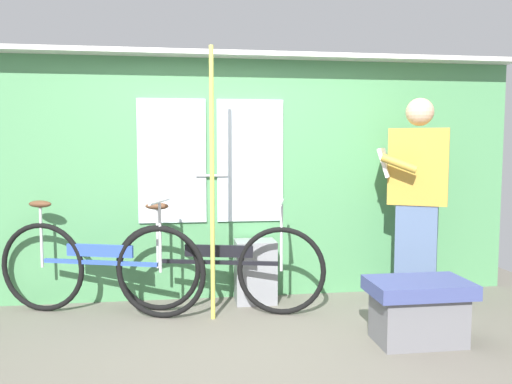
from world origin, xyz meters
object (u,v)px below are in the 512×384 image
at_px(trash_bin_by_wall, 255,271).
at_px(handrail_pole, 212,185).
at_px(bench_seat_corner, 418,309).
at_px(bicycle_leaning_behind, 218,267).
at_px(bicycle_near_door, 99,267).
at_px(passenger_reading_newspaper, 416,196).

xyz_separation_m(trash_bin_by_wall, handrail_pole, (-0.40, -0.40, 0.81)).
bearing_deg(handrail_pole, bench_seat_corner, -26.81).
relative_size(bicycle_leaning_behind, trash_bin_by_wall, 3.11).
distance_m(bicycle_near_door, bicycle_leaning_behind, 0.97).
xyz_separation_m(bicycle_near_door, passenger_reading_newspaper, (2.71, -0.08, 0.56)).
xyz_separation_m(passenger_reading_newspaper, handrail_pole, (-1.79, -0.16, 0.13)).
bearing_deg(handrail_pole, passenger_reading_newspaper, 5.15).
bearing_deg(bicycle_leaning_behind, bicycle_near_door, -171.02).
bearing_deg(bicycle_leaning_behind, passenger_reading_newspaper, 14.21).
distance_m(bicycle_near_door, trash_bin_by_wall, 1.33).
bearing_deg(passenger_reading_newspaper, bench_seat_corner, 95.75).
height_order(passenger_reading_newspaper, bench_seat_corner, passenger_reading_newspaper).
relative_size(bicycle_leaning_behind, bench_seat_corner, 2.48).
xyz_separation_m(bicycle_near_door, bench_seat_corner, (2.33, -0.95, -0.16)).
relative_size(passenger_reading_newspaper, handrail_pole, 0.83).
xyz_separation_m(bicycle_leaning_behind, passenger_reading_newspaper, (1.74, 0.01, 0.57)).
relative_size(passenger_reading_newspaper, bench_seat_corner, 2.58).
relative_size(trash_bin_by_wall, bench_seat_corner, 0.80).
bearing_deg(trash_bin_by_wall, handrail_pole, -135.04).
bearing_deg(passenger_reading_newspaper, handrail_pole, 34.29).
height_order(trash_bin_by_wall, bench_seat_corner, trash_bin_by_wall).
distance_m(bicycle_leaning_behind, bench_seat_corner, 1.62).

